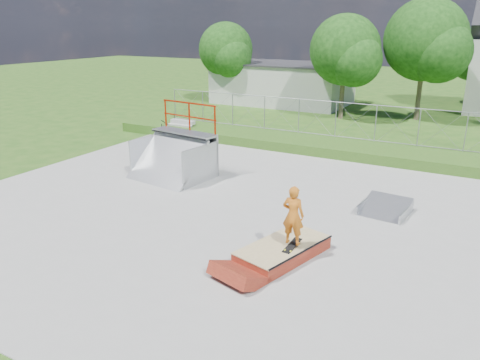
% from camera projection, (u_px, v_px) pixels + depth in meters
% --- Properties ---
extents(ground, '(120.00, 120.00, 0.00)m').
position_uv_depth(ground, '(233.00, 216.00, 15.32)').
color(ground, '#275317').
rests_on(ground, ground).
extents(concrete_pad, '(20.00, 16.00, 0.04)m').
position_uv_depth(concrete_pad, '(233.00, 216.00, 15.31)').
color(concrete_pad, '#9B9B99').
rests_on(concrete_pad, ground).
extents(grass_berm, '(24.00, 3.00, 0.50)m').
position_uv_depth(grass_berm, '(328.00, 146.00, 23.14)').
color(grass_berm, '#275317').
rests_on(grass_berm, ground).
extents(grind_box, '(1.96, 2.93, 0.40)m').
position_uv_depth(grind_box, '(283.00, 251.00, 12.56)').
color(grind_box, maroon).
rests_on(grind_box, concrete_pad).
extents(quarter_pipe, '(3.23, 2.83, 2.94)m').
position_uv_depth(quarter_pipe, '(170.00, 143.00, 18.65)').
color(quarter_pipe, '#A6A9AE').
rests_on(quarter_pipe, concrete_pad).
extents(flat_bank_ramp, '(1.59, 1.68, 0.44)m').
position_uv_depth(flat_bank_ramp, '(385.00, 208.00, 15.43)').
color(flat_bank_ramp, '#A6A9AE').
rests_on(flat_bank_ramp, concrete_pad).
extents(skateboard, '(0.27, 0.81, 0.13)m').
position_uv_depth(skateboard, '(292.00, 246.00, 12.30)').
color(skateboard, black).
rests_on(skateboard, grind_box).
extents(skater, '(0.60, 0.41, 1.59)m').
position_uv_depth(skater, '(293.00, 218.00, 12.05)').
color(skater, '#C36418').
rests_on(skater, grind_box).
extents(concrete_stairs, '(1.50, 1.60, 0.80)m').
position_uv_depth(concrete_stairs, '(178.00, 128.00, 26.30)').
color(concrete_stairs, '#9B9B99').
rests_on(concrete_stairs, ground).
extents(chain_link_fence, '(20.00, 0.06, 1.80)m').
position_uv_depth(chain_link_fence, '(336.00, 120.00, 23.60)').
color(chain_link_fence, gray).
rests_on(chain_link_fence, grass_berm).
extents(utility_building_flat, '(10.00, 6.00, 3.00)m').
position_uv_depth(utility_building_flat, '(283.00, 84.00, 36.78)').
color(utility_building_flat, beige).
rests_on(utility_building_flat, ground).
extents(tree_left_near, '(4.76, 4.48, 6.65)m').
position_uv_depth(tree_left_near, '(348.00, 53.00, 29.60)').
color(tree_left_near, brown).
rests_on(tree_left_near, ground).
extents(tree_center, '(5.44, 5.12, 7.60)m').
position_uv_depth(tree_center, '(429.00, 43.00, 28.97)').
color(tree_center, brown).
rests_on(tree_center, ground).
extents(tree_left_far, '(4.42, 4.16, 6.18)m').
position_uv_depth(tree_left_far, '(227.00, 52.00, 35.94)').
color(tree_left_far, brown).
rests_on(tree_left_far, ground).
extents(tree_back_mid, '(4.08, 3.84, 5.70)m').
position_uv_depth(tree_back_mid, '(477.00, 57.00, 34.94)').
color(tree_back_mid, brown).
rests_on(tree_back_mid, ground).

